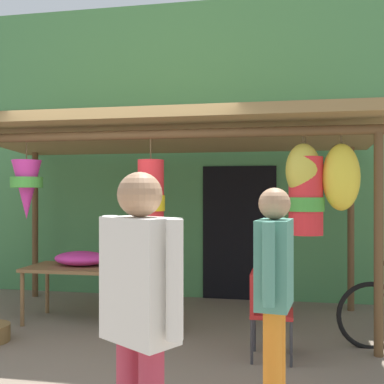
# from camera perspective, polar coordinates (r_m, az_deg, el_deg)

# --- Properties ---
(ground_plane) EXTENTS (30.00, 30.00, 0.00)m
(ground_plane) POSITION_cam_1_polar(r_m,az_deg,el_deg) (5.04, -9.40, -18.63)
(ground_plane) COLOR #756656
(shop_facade) EXTENTS (9.53, 0.29, 4.54)m
(shop_facade) POSITION_cam_1_polar(r_m,az_deg,el_deg) (7.31, -2.32, 5.13)
(shop_facade) COLOR #47844C
(shop_facade) RESTS_ON ground_plane
(market_stall_canopy) EXTENTS (5.16, 2.28, 2.49)m
(market_stall_canopy) POSITION_cam_1_polar(r_m,az_deg,el_deg) (5.67, -1.86, 5.44)
(market_stall_canopy) COLOR brown
(market_stall_canopy) RESTS_ON ground_plane
(display_table) EXTENTS (1.14, 0.71, 0.69)m
(display_table) POSITION_cam_1_polar(r_m,az_deg,el_deg) (6.04, -14.32, -9.54)
(display_table) COLOR brown
(display_table) RESTS_ON ground_plane
(flower_heap_on_table) EXTENTS (0.68, 0.48, 0.18)m
(flower_heap_on_table) POSITION_cam_1_polar(r_m,az_deg,el_deg) (6.04, -13.40, -7.94)
(flower_heap_on_table) COLOR #D13399
(flower_heap_on_table) RESTS_ON display_table
(folding_chair) EXTENTS (0.41, 0.41, 0.84)m
(folding_chair) POSITION_cam_1_polar(r_m,az_deg,el_deg) (4.67, 8.83, -13.72)
(folding_chair) COLOR #AD1E1E
(folding_chair) RESTS_ON ground_plane
(wicker_basket_by_table) EXTENTS (0.49, 0.49, 0.24)m
(wicker_basket_by_table) POSITION_cam_1_polar(r_m,az_deg,el_deg) (5.53, -4.65, -15.62)
(wicker_basket_by_table) COLOR olive
(wicker_basket_by_table) RESTS_ON ground_plane
(vendor_in_orange) EXTENTS (0.51, 0.40, 1.71)m
(vendor_in_orange) POSITION_cam_1_polar(r_m,az_deg,el_deg) (2.46, -6.44, -13.96)
(vendor_in_orange) COLOR #B23347
(vendor_in_orange) RESTS_ON ground_plane
(customer_foreground) EXTENTS (0.27, 0.59, 1.64)m
(customer_foreground) POSITION_cam_1_polar(r_m,az_deg,el_deg) (3.34, 10.10, -11.10)
(customer_foreground) COLOR orange
(customer_foreground) RESTS_ON ground_plane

